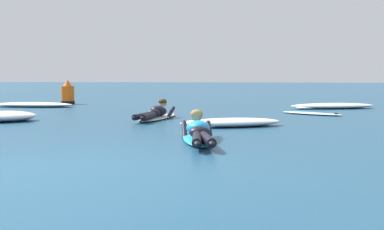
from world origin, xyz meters
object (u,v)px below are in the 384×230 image
surfer_near (199,133)px  channel_marker_buoy (68,95)px  surfer_far (156,114)px  drifting_surfboard (312,113)px

surfer_near → channel_marker_buoy: (-6.13, 9.87, 0.22)m
surfer_far → drifting_surfboard: bearing=26.0°
surfer_near → channel_marker_buoy: channel_marker_buoy is taller
channel_marker_buoy → surfer_near: bearing=-58.2°
surfer_far → drifting_surfboard: size_ratio=1.47×
drifting_surfboard → channel_marker_buoy: (-8.68, 3.99, 0.33)m
channel_marker_buoy → drifting_surfboard: bearing=-24.7°
surfer_near → channel_marker_buoy: bearing=121.8°
surfer_far → channel_marker_buoy: (-4.63, 5.96, 0.23)m
surfer_far → drifting_surfboard: (4.04, 1.97, -0.10)m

